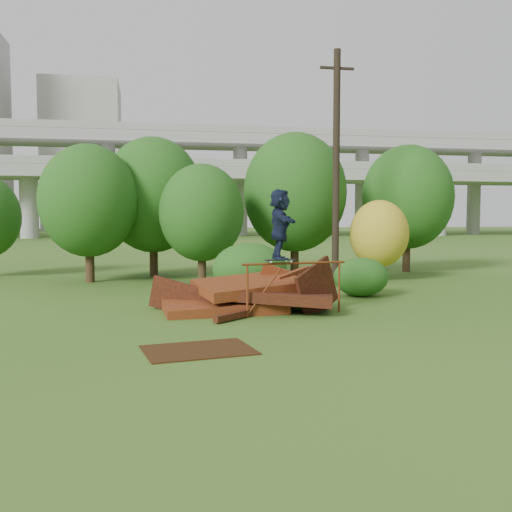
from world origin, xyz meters
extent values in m
plane|color=#2D5116|center=(0.00, 0.00, 0.00)|extent=(240.00, 240.00, 0.00)
cube|color=#4D230D|center=(-1.65, 2.46, 0.18)|extent=(3.48, 2.26, 0.56)
cube|color=black|center=(-0.15, 2.16, 0.42)|extent=(3.51, 2.79, 0.60)
cube|color=#4D230D|center=(-0.85, 2.66, 0.70)|extent=(3.38, 2.64, 0.62)
cube|color=black|center=(0.95, 1.96, 0.65)|extent=(1.62, 1.17, 1.84)
cube|color=#4D230D|center=(0.15, 3.46, 0.55)|extent=(1.52, 0.64, 1.51)
cube|color=black|center=(-2.85, 2.86, 0.35)|extent=(1.80, 1.07, 1.28)
cube|color=black|center=(-1.35, 1.26, 0.12)|extent=(1.62, 1.48, 0.17)
cube|color=#4D230D|center=(0.55, 3.16, 0.95)|extent=(1.32, 1.18, 0.39)
cylinder|color=#612B0F|center=(-1.16, 1.35, 0.71)|extent=(0.06, 0.06, 1.42)
cylinder|color=#612B0F|center=(1.53, 1.75, 0.71)|extent=(0.06, 0.06, 1.42)
cylinder|color=#612B0F|center=(0.19, 1.55, 1.42)|extent=(2.99, 0.50, 0.06)
cube|color=black|center=(-0.24, 1.49, 1.52)|extent=(0.85, 0.34, 0.03)
cylinder|color=beige|center=(-0.52, 1.36, 1.48)|extent=(0.06, 0.04, 0.06)
cylinder|color=beige|center=(-0.55, 1.53, 1.48)|extent=(0.06, 0.04, 0.06)
cylinder|color=beige|center=(0.06, 1.44, 1.48)|extent=(0.06, 0.04, 0.06)
cylinder|color=beige|center=(0.04, 1.62, 1.48)|extent=(0.06, 0.04, 0.06)
imported|color=#151D35|center=(-0.24, 1.49, 2.48)|extent=(0.68, 1.79, 1.89)
cube|color=#331C0B|center=(-2.76, -2.13, 0.01)|extent=(2.37, 1.87, 0.03)
cylinder|color=black|center=(-6.09, 10.63, 0.92)|extent=(0.36, 0.36, 1.84)
ellipsoid|color=#185015|center=(-6.09, 10.63, 3.33)|extent=(3.99, 3.99, 4.59)
cylinder|color=black|center=(-3.50, 12.43, 0.99)|extent=(0.37, 0.37, 1.97)
ellipsoid|color=#185015|center=(-3.50, 12.43, 3.64)|extent=(4.46, 4.46, 5.13)
cylinder|color=black|center=(-1.61, 9.47, 0.78)|extent=(0.33, 0.33, 1.56)
ellipsoid|color=#185015|center=(-1.61, 9.47, 2.84)|extent=(3.41, 3.41, 3.92)
cylinder|color=black|center=(2.75, 11.43, 1.01)|extent=(0.37, 0.37, 2.03)
ellipsoid|color=#185015|center=(2.75, 11.43, 3.77)|extent=(4.63, 4.63, 5.33)
cylinder|color=black|center=(5.73, 8.92, 0.53)|extent=(0.29, 0.29, 1.05)
ellipsoid|color=#A58C19|center=(5.73, 8.92, 1.97)|extent=(2.44, 2.44, 2.81)
cylinder|color=black|center=(8.59, 12.35, 0.99)|extent=(0.37, 0.37, 1.99)
ellipsoid|color=#185015|center=(8.59, 12.35, 3.62)|extent=(4.36, 4.36, 5.02)
ellipsoid|color=#185015|center=(-0.30, 5.83, 0.89)|extent=(2.58, 2.39, 1.79)
ellipsoid|color=#185015|center=(3.29, 4.64, 0.66)|extent=(1.85, 1.70, 1.31)
cylinder|color=black|center=(3.76, 8.73, 4.67)|extent=(0.28, 0.28, 9.34)
cube|color=black|center=(3.76, 8.73, 8.59)|extent=(1.40, 0.10, 0.10)
cube|color=gray|center=(0.00, 60.00, 8.00)|extent=(160.00, 9.00, 1.40)
cube|color=gray|center=(0.00, 66.00, 13.00)|extent=(160.00, 9.00, 1.40)
cylinder|color=gray|center=(-18.00, 60.00, 4.00)|extent=(2.20, 2.20, 8.00)
cylinder|color=gray|center=(0.00, 60.00, 4.00)|extent=(2.20, 2.20, 8.00)
cylinder|color=gray|center=(18.00, 60.00, 4.00)|extent=(2.20, 2.20, 8.00)
cube|color=#9E9E99|center=(-16.00, 102.00, 14.00)|extent=(14.00, 14.00, 28.00)
camera|label=1|loc=(-3.71, -13.43, 2.70)|focal=40.00mm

